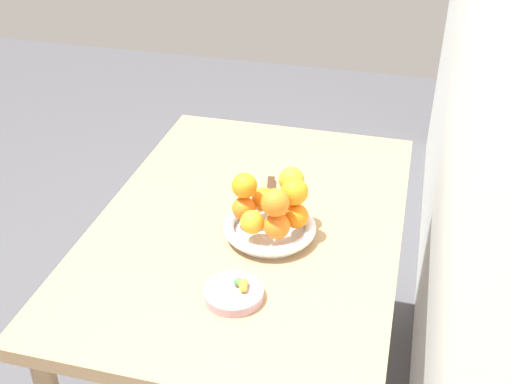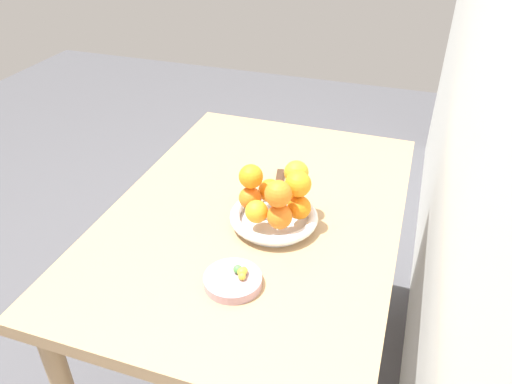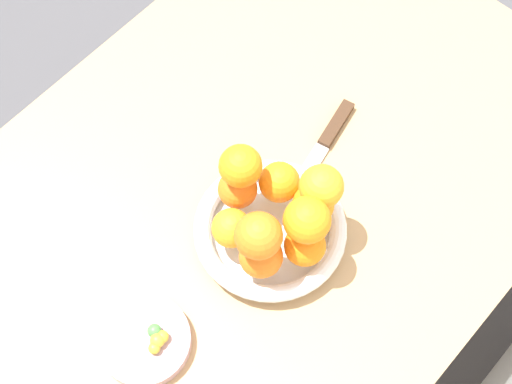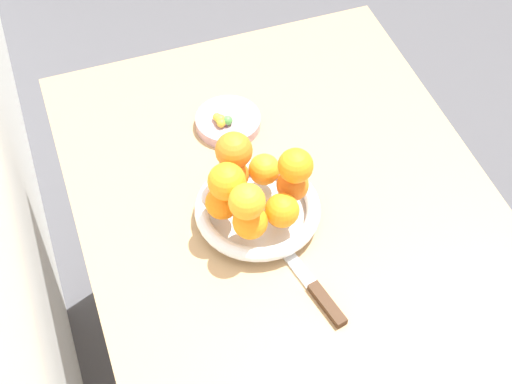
# 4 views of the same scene
# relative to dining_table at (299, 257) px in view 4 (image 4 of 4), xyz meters

# --- Properties ---
(dining_table) EXTENTS (1.10, 0.76, 0.74)m
(dining_table) POSITION_rel_dining_table_xyz_m (0.00, 0.00, 0.00)
(dining_table) COLOR tan
(dining_table) RESTS_ON ground_plane
(fruit_bowl) EXTENTS (0.23, 0.23, 0.04)m
(fruit_bowl) POSITION_rel_dining_table_xyz_m (0.05, 0.06, 0.11)
(fruit_bowl) COLOR silver
(fruit_bowl) RESTS_ON dining_table
(candy_dish) EXTENTS (0.13, 0.13, 0.02)m
(candy_dish) POSITION_rel_dining_table_xyz_m (0.29, 0.04, 0.10)
(candy_dish) COLOR #B28C99
(candy_dish) RESTS_ON dining_table
(orange_0) EXTENTS (0.06, 0.06, 0.06)m
(orange_0) POSITION_rel_dining_table_xyz_m (0.00, 0.04, 0.16)
(orange_0) COLOR orange
(orange_0) RESTS_ON fruit_bowl
(orange_1) EXTENTS (0.06, 0.06, 0.06)m
(orange_1) POSITION_rel_dining_table_xyz_m (0.05, 0.00, 0.16)
(orange_1) COLOR orange
(orange_1) RESTS_ON fruit_bowl
(orange_2) EXTENTS (0.06, 0.06, 0.06)m
(orange_2) POSITION_rel_dining_table_xyz_m (0.10, 0.03, 0.16)
(orange_2) COLOR orange
(orange_2) RESTS_ON fruit_bowl
(orange_3) EXTENTS (0.06, 0.06, 0.06)m
(orange_3) POSITION_rel_dining_table_xyz_m (0.10, 0.10, 0.16)
(orange_3) COLOR orange
(orange_3) RESTS_ON fruit_bowl
(orange_4) EXTENTS (0.06, 0.06, 0.06)m
(orange_4) POSITION_rel_dining_table_xyz_m (0.05, 0.13, 0.16)
(orange_4) COLOR orange
(orange_4) RESTS_ON fruit_bowl
(orange_5) EXTENTS (0.06, 0.06, 0.06)m
(orange_5) POSITION_rel_dining_table_xyz_m (-0.01, 0.10, 0.16)
(orange_5) COLOR orange
(orange_5) RESTS_ON fruit_bowl
(orange_6) EXTENTS (0.06, 0.06, 0.06)m
(orange_6) POSITION_rel_dining_table_xyz_m (-0.01, 0.10, 0.22)
(orange_6) COLOR orange
(orange_6) RESTS_ON orange_5
(orange_7) EXTENTS (0.07, 0.07, 0.07)m
(orange_7) POSITION_rel_dining_table_xyz_m (0.04, 0.12, 0.22)
(orange_7) COLOR orange
(orange_7) RESTS_ON orange_4
(orange_8) EXTENTS (0.06, 0.06, 0.06)m
(orange_8) POSITION_rel_dining_table_xyz_m (0.04, -0.00, 0.22)
(orange_8) COLOR orange
(orange_8) RESTS_ON orange_1
(orange_9) EXTENTS (0.07, 0.07, 0.07)m
(orange_9) POSITION_rel_dining_table_xyz_m (0.10, 0.09, 0.22)
(orange_9) COLOR orange
(orange_9) RESTS_ON orange_3
(candy_ball_0) EXTENTS (0.02, 0.02, 0.02)m
(candy_ball_0) POSITION_rel_dining_table_xyz_m (0.27, 0.05, 0.12)
(candy_ball_0) COLOR #4C9947
(candy_ball_0) RESTS_ON candy_dish
(candy_ball_1) EXTENTS (0.02, 0.02, 0.02)m
(candy_ball_1) POSITION_rel_dining_table_xyz_m (0.29, 0.07, 0.12)
(candy_ball_1) COLOR gold
(candy_ball_1) RESTS_ON candy_dish
(candy_ball_2) EXTENTS (0.02, 0.02, 0.02)m
(candy_ball_2) POSITION_rel_dining_table_xyz_m (0.27, 0.05, 0.12)
(candy_ball_2) COLOR #8C4C99
(candy_ball_2) RESTS_ON candy_dish
(candy_ball_3) EXTENTS (0.02, 0.02, 0.02)m
(candy_ball_3) POSITION_rel_dining_table_xyz_m (0.28, 0.06, 0.12)
(candy_ball_3) COLOR gold
(candy_ball_3) RESTS_ON candy_dish
(candy_ball_4) EXTENTS (0.02, 0.02, 0.02)m
(candy_ball_4) POSITION_rel_dining_table_xyz_m (0.27, 0.06, 0.12)
(candy_ball_4) COLOR gold
(candy_ball_4) RESTS_ON candy_dish
(knife) EXTENTS (0.26, 0.07, 0.01)m
(knife) POSITION_rel_dining_table_xyz_m (-0.10, 0.03, 0.09)
(knife) COLOR #3F2819
(knife) RESTS_ON dining_table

